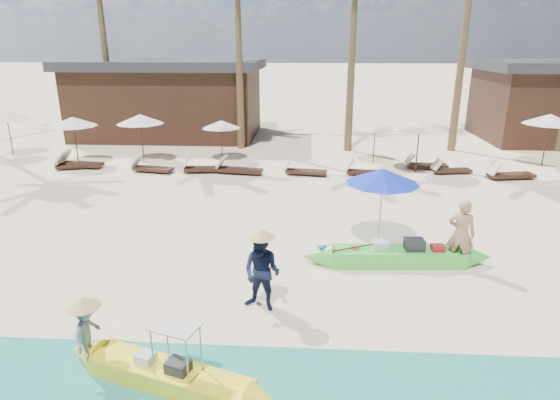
# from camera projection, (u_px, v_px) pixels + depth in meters

# --- Properties ---
(ground) EXTENTS (240.00, 240.00, 0.00)m
(ground) POSITION_uv_depth(u_px,v_px,m) (300.00, 281.00, 10.80)
(ground) COLOR beige
(ground) RESTS_ON ground
(green_canoe) EXTENTS (5.26, 0.85, 0.67)m
(green_canoe) POSITION_uv_depth(u_px,v_px,m) (396.00, 256.00, 11.59)
(green_canoe) COLOR #47CD3E
(green_canoe) RESTS_ON ground
(yellow_canoe) EXTENTS (4.36, 1.69, 1.17)m
(yellow_canoe) POSITION_uv_depth(u_px,v_px,m) (170.00, 376.00, 7.45)
(yellow_canoe) COLOR yellow
(yellow_canoe) RESTS_ON ground
(tourist) EXTENTS (0.75, 0.64, 1.75)m
(tourist) POSITION_uv_depth(u_px,v_px,m) (461.00, 234.00, 11.25)
(tourist) COLOR tan
(tourist) RESTS_ON ground
(vendor_green) EXTENTS (0.97, 0.86, 1.65)m
(vendor_green) POSITION_uv_depth(u_px,v_px,m) (262.00, 272.00, 9.46)
(vendor_green) COLOR #131835
(vendor_green) RESTS_ON ground
(vendor_yellow) EXTENTS (0.42, 0.70, 1.05)m
(vendor_yellow) POSITION_uv_depth(u_px,v_px,m) (87.00, 331.00, 7.73)
(vendor_yellow) COLOR gray
(vendor_yellow) RESTS_ON ground
(blue_umbrella) EXTENTS (1.95, 1.95, 2.10)m
(blue_umbrella) POSITION_uv_depth(u_px,v_px,m) (383.00, 176.00, 12.30)
(blue_umbrella) COLOR #99999E
(blue_umbrella) RESTS_ON ground
(resort_parasol_2) EXTENTS (2.09, 2.09, 2.16)m
(resort_parasol_2) POSITION_uv_depth(u_px,v_px,m) (6.00, 115.00, 22.29)
(resort_parasol_2) COLOR #392017
(resort_parasol_2) RESTS_ON ground
(resort_parasol_3) EXTENTS (2.06, 2.06, 2.13)m
(resort_parasol_3) POSITION_uv_depth(u_px,v_px,m) (73.00, 122.00, 20.66)
(resort_parasol_3) COLOR #392017
(resort_parasol_3) RESTS_ON ground
(lounger_3_left) EXTENTS (1.77, 0.97, 0.58)m
(lounger_3_left) POSITION_uv_depth(u_px,v_px,m) (73.00, 165.00, 20.33)
(lounger_3_left) COLOR #392017
(lounger_3_left) RESTS_ON ground
(lounger_3_right) EXTENTS (2.01, 0.86, 0.66)m
(lounger_3_right) POSITION_uv_depth(u_px,v_px,m) (79.00, 163.00, 20.56)
(lounger_3_right) COLOR #392017
(lounger_3_right) RESTS_ON ground
(resort_parasol_4) EXTENTS (2.12, 2.12, 2.18)m
(resort_parasol_4) POSITION_uv_depth(u_px,v_px,m) (140.00, 119.00, 21.03)
(resort_parasol_4) COLOR #392017
(resort_parasol_4) RESTS_ON ground
(lounger_4_left) EXTENTS (1.87, 0.88, 0.61)m
(lounger_4_left) POSITION_uv_depth(u_px,v_px,m) (150.00, 167.00, 19.85)
(lounger_4_left) COLOR #392017
(lounger_4_left) RESTS_ON ground
(lounger_4_right) EXTENTS (1.92, 0.76, 0.64)m
(lounger_4_right) POSITION_uv_depth(u_px,v_px,m) (202.00, 168.00, 19.78)
(lounger_4_right) COLOR #392017
(lounger_4_right) RESTS_ON ground
(resort_parasol_5) EXTENTS (1.79, 1.79, 1.84)m
(resort_parasol_5) POSITION_uv_depth(u_px,v_px,m) (221.00, 124.00, 21.52)
(resort_parasol_5) COLOR #392017
(resort_parasol_5) RESTS_ON ground
(lounger_5_left) EXTENTS (2.00, 0.88, 0.66)m
(lounger_5_left) POSITION_uv_depth(u_px,v_px,m) (237.00, 169.00, 19.60)
(lounger_5_left) COLOR #392017
(lounger_5_left) RESTS_ON ground
(resort_parasol_6) EXTENTS (1.85, 1.85, 1.90)m
(resort_parasol_6) POSITION_uv_depth(u_px,v_px,m) (375.00, 125.00, 20.95)
(resort_parasol_6) COLOR #392017
(resort_parasol_6) RESTS_ON ground
(lounger_6_left) EXTENTS (1.84, 0.79, 0.60)m
(lounger_6_left) POSITION_uv_depth(u_px,v_px,m) (303.00, 170.00, 19.41)
(lounger_6_left) COLOR #392017
(lounger_6_left) RESTS_ON ground
(lounger_6_right) EXTENTS (1.76, 0.83, 0.58)m
(lounger_6_right) POSITION_uv_depth(u_px,v_px,m) (364.00, 171.00, 19.33)
(lounger_6_right) COLOR #392017
(lounger_6_right) RESTS_ON ground
(resort_parasol_7) EXTENTS (2.18, 2.18, 2.25)m
(resort_parasol_7) POSITION_uv_depth(u_px,v_px,m) (420.00, 124.00, 19.28)
(resort_parasol_7) COLOR #392017
(resort_parasol_7) RESTS_ON ground
(lounger_7_left) EXTENTS (1.83, 0.62, 0.62)m
(lounger_7_left) POSITION_uv_depth(u_px,v_px,m) (424.00, 164.00, 20.38)
(lounger_7_left) COLOR #392017
(lounger_7_left) RESTS_ON ground
(lounger_7_right) EXTENTS (1.71, 0.75, 0.56)m
(lounger_7_right) POSITION_uv_depth(u_px,v_px,m) (449.00, 169.00, 19.61)
(lounger_7_right) COLOR #392017
(lounger_7_right) RESTS_ON ground
(resort_parasol_8) EXTENTS (2.24, 2.24, 2.30)m
(resort_parasol_8) POSITION_uv_depth(u_px,v_px,m) (550.00, 119.00, 20.31)
(resort_parasol_8) COLOR #392017
(resort_parasol_8) RESTS_ON ground
(lounger_8_left) EXTENTS (2.00, 0.91, 0.66)m
(lounger_8_left) POSITION_uv_depth(u_px,v_px,m) (508.00, 174.00, 18.82)
(lounger_8_left) COLOR #392017
(lounger_8_left) RESTS_ON ground
(pavilion_west) EXTENTS (10.80, 6.60, 4.30)m
(pavilion_west) POSITION_uv_depth(u_px,v_px,m) (169.00, 98.00, 27.11)
(pavilion_west) COLOR #392017
(pavilion_west) RESTS_ON ground
(pavilion_east) EXTENTS (8.80, 6.60, 4.30)m
(pavilion_east) POSITION_uv_depth(u_px,v_px,m) (560.00, 100.00, 25.84)
(pavilion_east) COLOR #392017
(pavilion_east) RESTS_ON ground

